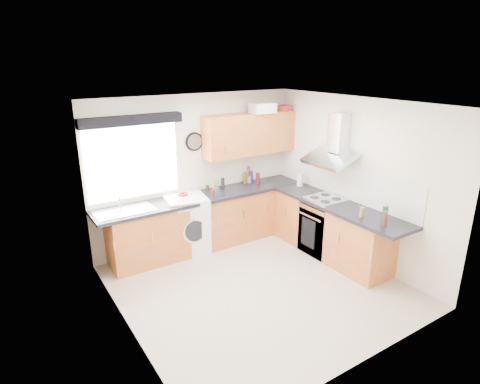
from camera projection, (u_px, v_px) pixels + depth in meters
ground_plane at (258, 286)px, 5.60m from camera, size 3.60×3.60×0.00m
ceiling at (261, 104)px, 4.81m from camera, size 3.60×3.60×0.02m
wall_back at (196, 171)px, 6.64m from camera, size 3.60×0.02×2.50m
wall_front at (370, 257)px, 3.77m from camera, size 3.60×0.02×2.50m
wall_left at (122, 233)px, 4.28m from camera, size 0.02×3.60×2.50m
wall_right at (355, 180)px, 6.13m from camera, size 0.02×3.60×2.50m
window at (133, 162)px, 5.99m from camera, size 1.40×0.02×1.10m
window_blind at (131, 120)px, 5.72m from camera, size 1.50×0.18×0.14m
splashback at (340, 180)px, 6.39m from camera, size 0.01×3.00×0.54m
base_cab_back at (201, 223)px, 6.62m from camera, size 3.00×0.58×0.86m
base_cab_corner at (278, 205)px, 7.43m from camera, size 0.60×0.60×0.86m
base_cab_right at (330, 230)px, 6.36m from camera, size 0.58×2.10×0.86m
worktop_back at (205, 196)px, 6.52m from camera, size 3.60×0.62×0.05m
worktop_right at (339, 206)px, 6.09m from camera, size 0.62×2.42×0.05m
sink at (124, 209)px, 5.81m from camera, size 0.84×0.46×0.10m
oven at (323, 227)px, 6.48m from camera, size 0.56×0.58×0.85m
hob_plate at (325, 199)px, 6.32m from camera, size 0.52×0.52×0.01m
extractor_hood at (334, 145)px, 6.10m from camera, size 0.52×0.78×0.66m
upper_cabinets at (250, 134)px, 6.81m from camera, size 1.70×0.35×0.70m
washing_machine at (187, 224)px, 6.49m from camera, size 0.74×0.72×0.93m
wall_clock at (195, 142)px, 6.43m from camera, size 0.31×0.04×0.31m
casserole at (263, 108)px, 6.68m from camera, size 0.41×0.30×0.16m
storage_box at (284, 108)px, 6.94m from camera, size 0.26×0.24×0.10m
utensil_pot at (249, 179)px, 7.15m from camera, size 0.10×0.10×0.13m
kitchen_roll at (300, 180)px, 6.95m from camera, size 0.11×0.11×0.22m
tomato_cluster at (183, 195)px, 6.42m from camera, size 0.18×0.18×0.06m
jar_0 at (207, 188)px, 6.71m from camera, size 0.05×0.05×0.09m
jar_1 at (223, 183)px, 6.83m from camera, size 0.07×0.07×0.18m
jar_2 at (245, 178)px, 7.08m from camera, size 0.06×0.06×0.20m
jar_3 at (213, 193)px, 6.42m from camera, size 0.06×0.06×0.12m
jar_4 at (258, 179)px, 7.04m from camera, size 0.07×0.07×0.20m
jar_5 at (251, 177)px, 7.14m from camera, size 0.06×0.06×0.21m
jar_6 at (217, 192)px, 6.46m from camera, size 0.06×0.06×0.14m
jar_7 at (215, 189)px, 6.43m from camera, size 0.05×0.05×0.22m
bottle_0 at (362, 212)px, 5.58m from camera, size 0.06×0.06×0.15m
bottle_1 at (385, 219)px, 5.27m from camera, size 0.06×0.06×0.21m
bottle_2 at (384, 213)px, 5.50m from camera, size 0.05×0.05×0.19m
bottle_3 at (385, 214)px, 5.41m from camera, size 0.07×0.07×0.22m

